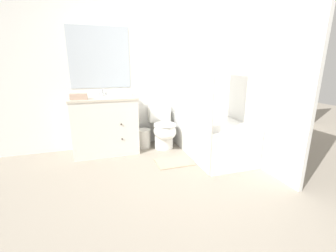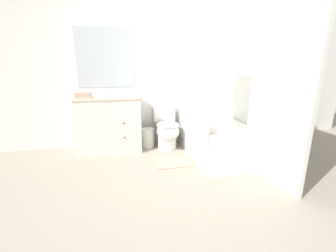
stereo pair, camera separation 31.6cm
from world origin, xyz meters
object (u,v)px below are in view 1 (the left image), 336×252
(toilet, at_px, (163,129))
(wastebasket, at_px, (144,138))
(hand_towel_folded, at_px, (79,97))
(bath_towel_folded, at_px, (216,126))
(bath_mat, at_px, (174,162))
(vanity_cabinet, at_px, (105,125))
(bathtub, at_px, (209,136))
(tissue_box, at_px, (126,93))
(sink_faucet, at_px, (102,93))

(toilet, height_order, wastebasket, toilet)
(wastebasket, height_order, hand_towel_folded, hand_towel_folded)
(bath_towel_folded, xyz_separation_m, bath_mat, (-0.48, 0.30, -0.58))
(vanity_cabinet, height_order, bathtub, vanity_cabinet)
(bathtub, bearing_deg, vanity_cabinet, 162.08)
(vanity_cabinet, height_order, bath_mat, vanity_cabinet)
(bathtub, xyz_separation_m, bath_towel_folded, (-0.20, -0.53, 0.31))
(tissue_box, bearing_deg, vanity_cabinet, -166.50)
(sink_faucet, distance_m, tissue_box, 0.38)
(vanity_cabinet, height_order, tissue_box, tissue_box)
(vanity_cabinet, xyz_separation_m, bath_towel_folded, (1.37, -1.04, 0.13))
(vanity_cabinet, relative_size, bath_towel_folded, 3.76)
(vanity_cabinet, distance_m, bathtub, 1.66)
(bath_towel_folded, bearing_deg, sink_faucet, 137.90)
(bath_mat, bearing_deg, tissue_box, 122.66)
(tissue_box, bearing_deg, wastebasket, -12.57)
(sink_faucet, bearing_deg, wastebasket, -15.12)
(toilet, relative_size, tissue_box, 4.97)
(wastebasket, bearing_deg, bath_mat, -70.22)
(toilet, relative_size, bathtub, 0.47)
(sink_faucet, xyz_separation_m, hand_towel_folded, (-0.34, -0.32, 0.01))
(vanity_cabinet, height_order, sink_faucet, sink_faucet)
(sink_faucet, height_order, bathtub, sink_faucet)
(tissue_box, relative_size, bath_towel_folded, 0.55)
(hand_towel_folded, bearing_deg, tissue_box, 16.99)
(bath_towel_folded, bearing_deg, hand_towel_folded, 151.90)
(tissue_box, xyz_separation_m, hand_towel_folded, (-0.70, -0.21, 0.00))
(tissue_box, distance_m, hand_towel_folded, 0.73)
(tissue_box, relative_size, bath_mat, 0.28)
(sink_faucet, distance_m, toilet, 1.14)
(vanity_cabinet, xyz_separation_m, bathtub, (1.57, -0.51, -0.18))
(vanity_cabinet, distance_m, bath_mat, 1.24)
(sink_faucet, distance_m, hand_towel_folded, 0.47)
(sink_faucet, distance_m, wastebasket, 1.00)
(sink_faucet, distance_m, bathtub, 1.84)
(vanity_cabinet, relative_size, wastebasket, 3.15)
(sink_faucet, bearing_deg, hand_towel_folded, -136.27)
(hand_towel_folded, distance_m, bath_towel_folded, 1.96)
(vanity_cabinet, relative_size, hand_towel_folded, 4.26)
(wastebasket, relative_size, hand_towel_folded, 1.35)
(sink_faucet, height_order, tissue_box, sink_faucet)
(vanity_cabinet, distance_m, sink_faucet, 0.51)
(sink_faucet, bearing_deg, toilet, -17.33)
(wastebasket, xyz_separation_m, hand_towel_folded, (-0.95, -0.16, 0.77))
(bathtub, relative_size, tissue_box, 10.68)
(sink_faucet, xyz_separation_m, toilet, (0.93, -0.29, -0.59))
(wastebasket, relative_size, tissue_box, 2.17)
(hand_towel_folded, height_order, bath_towel_folded, hand_towel_folded)
(sink_faucet, xyz_separation_m, bathtub, (1.57, -0.70, -0.65))
(sink_faucet, relative_size, toilet, 0.20)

